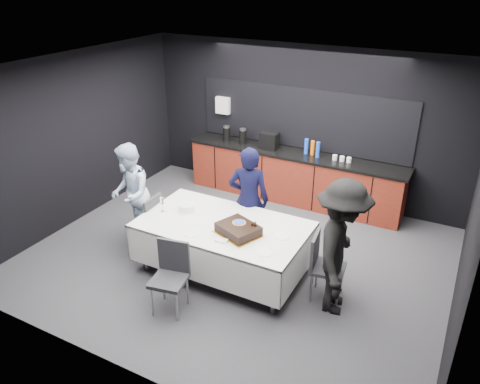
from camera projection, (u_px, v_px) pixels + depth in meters
name	position (u px, v px, depth m)	size (l,w,h in m)	color
ground	(237.00, 257.00, 7.10)	(6.00, 6.00, 0.00)	#3D3D42
room_shell	(237.00, 141.00, 6.28)	(6.04, 5.04, 2.82)	white
kitchenette	(293.00, 172.00, 8.63)	(4.10, 0.64, 2.05)	#611A0F
party_table	(223.00, 232.00, 6.50)	(2.32, 1.32, 0.78)	#99999E
cake_assembly	(238.00, 229.00, 6.16)	(0.68, 0.63, 0.17)	gold
plate_stack	(187.00, 207.00, 6.76)	(0.24, 0.24, 0.10)	white
loose_plate_near	(191.00, 233.00, 6.19)	(0.20, 0.20, 0.01)	white
loose_plate_right_a	(282.00, 236.00, 6.13)	(0.22, 0.22, 0.01)	white
loose_plate_right_b	(265.00, 253.00, 5.78)	(0.19, 0.19, 0.01)	white
loose_plate_far	(235.00, 211.00, 6.76)	(0.18, 0.18, 0.01)	white
fork_pile	(222.00, 240.00, 6.02)	(0.16, 0.10, 0.02)	white
champagne_flute	(162.00, 202.00, 6.69)	(0.06, 0.06, 0.22)	white
chair_left	(148.00, 219.00, 7.04)	(0.44, 0.44, 0.92)	#2A2B2F
chair_right	(323.00, 262.00, 6.04)	(0.47, 0.47, 0.92)	#2A2B2F
chair_near	(171.00, 271.00, 5.85)	(0.49, 0.49, 0.92)	#2A2B2F
person_center	(249.00, 200.00, 6.96)	(0.61, 0.40, 1.67)	black
person_left	(130.00, 194.00, 7.23)	(0.78, 0.61, 1.60)	silver
person_right	(340.00, 248.00, 5.67)	(1.15, 0.66, 1.79)	black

